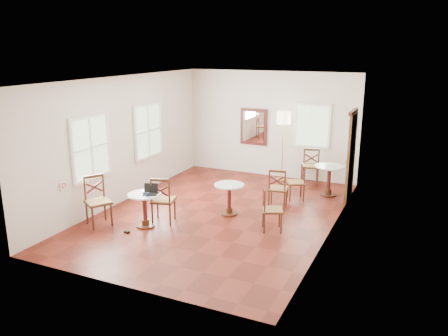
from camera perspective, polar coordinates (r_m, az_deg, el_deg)
name	(u,v)px	position (r m, az deg, el deg)	size (l,w,h in m)	color
ground	(218,214)	(10.26, -0.70, -5.80)	(7.00, 7.00, 0.00)	#611B10
room_shell	(221,129)	(10.02, -0.38, 4.92)	(5.02, 7.02, 3.01)	silver
cafe_table_near	(145,206)	(9.56, -9.94, -4.78)	(0.68, 0.68, 0.72)	#432010
cafe_table_mid	(229,196)	(10.10, 0.66, -3.52)	(0.67, 0.67, 0.70)	#432010
cafe_table_back	(329,177)	(11.67, 13.08, -1.13)	(0.73, 0.73, 0.77)	#432010
chair_near_a	(163,200)	(9.70, -7.70, -4.00)	(0.58, 0.58, 1.02)	#432010
chair_near_b	(98,201)	(9.85, -15.62, -4.04)	(0.67, 0.67, 1.05)	#432010
chair_mid_a	(278,188)	(10.56, 6.79, -2.58)	(0.50, 0.50, 0.95)	#432010
chair_mid_b	(271,209)	(9.29, 5.95, -5.21)	(0.55, 0.55, 0.90)	#432010
chair_back_a	(311,166)	(12.55, 10.86, 0.29)	(0.58, 0.58, 1.02)	#432010
chair_back_b	(297,182)	(11.21, 9.16, -1.76)	(0.55, 0.55, 0.89)	#432010
floor_lamp	(283,122)	(12.52, 7.49, 5.71)	(0.38, 0.38, 1.94)	#BF8C3F
laptop	(151,191)	(9.44, -9.24, -2.93)	(0.35, 0.32, 0.20)	black
mouse	(144,193)	(9.47, -9.99, -3.11)	(0.10, 0.06, 0.04)	black
navy_mug	(148,194)	(9.30, -9.57, -3.30)	(0.10, 0.07, 0.08)	#0F1834
water_glass	(147,191)	(9.52, -9.63, -2.84)	(0.05, 0.05, 0.09)	white
power_adapter	(127,232)	(9.47, -12.14, -7.87)	(0.11, 0.07, 0.04)	black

